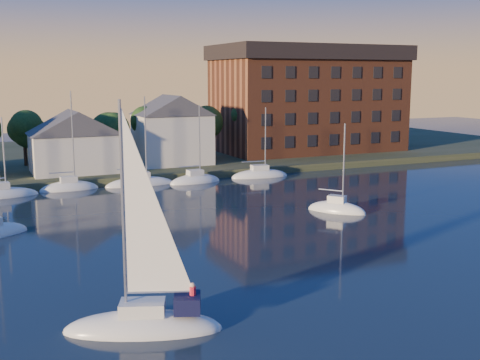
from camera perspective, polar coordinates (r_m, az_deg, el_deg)
ground at (r=32.59m, az=13.66°, el=-14.86°), size 260.00×260.00×0.00m
shoreline_land at (r=100.74m, az=-13.56°, el=1.89°), size 160.00×50.00×2.00m
wooden_dock at (r=78.52m, az=-10.33°, el=-0.19°), size 120.00×3.00×1.00m
clubhouse_centre at (r=81.50m, az=-15.41°, el=3.62°), size 11.55×8.40×8.08m
clubhouse_east at (r=86.62m, az=-6.45°, el=4.84°), size 10.50×8.40×9.80m
condo_block at (r=102.64m, az=6.50°, el=7.73°), size 31.00×17.00×17.40m
tree_line at (r=88.74m, az=-10.98°, el=5.60°), size 93.40×5.40×8.90m
moored_fleet at (r=73.61m, az=-18.84°, el=-1.15°), size 63.50×2.40×12.05m
hero_sailboat at (r=33.37m, az=-8.95°, el=-13.02°), size 8.94×5.64×13.42m
drifting_sailboat_right at (r=61.21m, az=9.15°, el=-2.90°), size 5.33×6.06×9.99m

